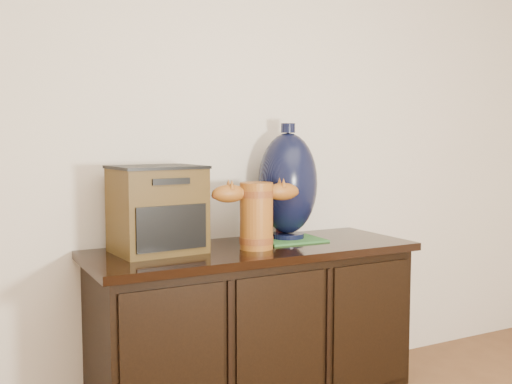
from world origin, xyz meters
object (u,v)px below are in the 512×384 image
terracotta_vessel (256,212)px  tv_radio (157,209)px  spray_can (282,221)px  lamp_base (288,184)px  sideboard (253,328)px

terracotta_vessel → tv_radio: bearing=167.8°
spray_can → lamp_base: bearing=-84.7°
tv_radio → lamp_base: bearing=-3.5°
tv_radio → terracotta_vessel: bearing=-22.0°
tv_radio → lamp_base: size_ratio=0.72×
lamp_base → sideboard: bearing=-159.2°
sideboard → lamp_base: bearing=20.8°
sideboard → lamp_base: size_ratio=2.70×
lamp_base → tv_radio: bearing=-178.6°
sideboard → lamp_base: lamp_base is taller
lamp_base → spray_can: bearing=95.3°
terracotta_vessel → tv_radio: size_ratio=1.06×
tv_radio → spray_can: tv_radio is taller
terracotta_vessel → lamp_base: size_ratio=0.76×
spray_can → sideboard: bearing=-149.8°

